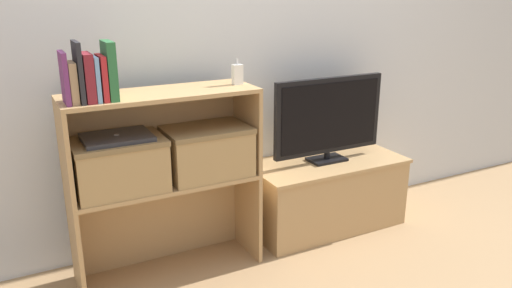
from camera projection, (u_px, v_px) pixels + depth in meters
ground_plane at (270, 260)px, 2.69m from camera, size 16.00×16.00×0.00m
wall_back at (230, 27)px, 2.72m from camera, size 10.00×0.05×2.40m
tv_stand at (325, 193)px, 3.03m from camera, size 0.94×0.45×0.42m
tv at (329, 117)px, 2.89m from camera, size 0.71×0.14×0.50m
bookshelf_lower_tier at (164, 210)px, 2.57m from camera, size 0.92×0.32×0.50m
bookshelf_upper_tier at (158, 122)px, 2.42m from camera, size 0.92×0.32×0.45m
book_plum at (64, 78)px, 2.05m from camera, size 0.02×0.14×0.22m
book_tan at (72, 83)px, 2.07m from camera, size 0.03×0.12×0.17m
book_charcoal at (78, 72)px, 2.07m from camera, size 0.02×0.15×0.26m
book_maroon at (88, 78)px, 2.10m from camera, size 0.04×0.14×0.21m
book_skyblue at (95, 79)px, 2.11m from camera, size 0.02×0.14×0.19m
book_crimson at (102, 78)px, 2.12m from camera, size 0.02×0.14×0.19m
book_forest at (110, 71)px, 2.13m from camera, size 0.04×0.15×0.25m
baby_monitor at (237, 74)px, 2.48m from camera, size 0.05×0.04×0.13m
storage_basket_left at (119, 163)px, 2.31m from camera, size 0.42×0.29×0.25m
storage_basket_right at (207, 149)px, 2.50m from camera, size 0.42×0.29×0.25m
laptop at (117, 137)px, 2.27m from camera, size 0.31×0.24×0.02m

